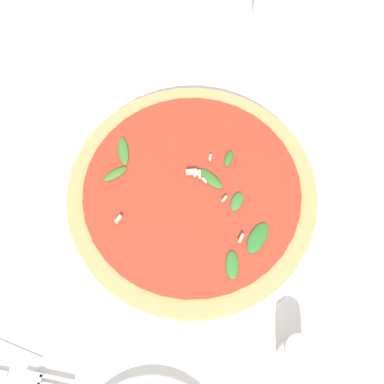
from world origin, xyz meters
name	(u,v)px	position (x,y,z in m)	size (l,w,h in m)	color
ground_plane	(209,191)	(0.00, 0.00, 0.00)	(6.00, 6.00, 0.00)	silver
pizza_arugula_main	(192,196)	(-0.02, -0.02, 0.02)	(0.34, 0.34, 0.05)	white
shaker_pepper	(294,352)	(0.14, -0.18, 0.03)	(0.03, 0.03, 0.07)	silver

